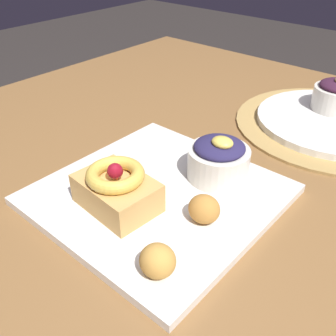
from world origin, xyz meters
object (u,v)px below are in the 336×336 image
(fritter_front, at_px, (158,261))
(back_plate, at_px, (332,121))
(cake_slice, at_px, (117,189))
(berry_ramekin, at_px, (219,159))
(front_plate, at_px, (158,195))
(fritter_middle, at_px, (204,209))

(fritter_front, bearing_deg, back_plate, 89.97)
(fritter_front, bearing_deg, cake_slice, 156.75)
(fritter_front, bearing_deg, berry_ramekin, 106.42)
(front_plate, relative_size, berry_ramekin, 3.34)
(front_plate, xyz_separation_m, fritter_middle, (0.08, -0.01, 0.02))
(front_plate, height_order, back_plate, back_plate)
(berry_ramekin, bearing_deg, back_plate, 79.02)
(front_plate, height_order, berry_ramekin, berry_ramekin)
(berry_ramekin, bearing_deg, cake_slice, -113.08)
(berry_ramekin, height_order, back_plate, berry_ramekin)
(front_plate, relative_size, cake_slice, 2.70)
(back_plate, bearing_deg, fritter_middle, -92.12)
(berry_ramekin, bearing_deg, fritter_front, -73.58)
(cake_slice, xyz_separation_m, berry_ramekin, (0.06, 0.14, 0.00))
(fritter_front, distance_m, back_plate, 0.48)
(cake_slice, height_order, back_plate, cake_slice)
(front_plate, xyz_separation_m, berry_ramekin, (0.04, 0.08, 0.04))
(fritter_front, bearing_deg, front_plate, 131.99)
(fritter_middle, height_order, back_plate, fritter_middle)
(fritter_middle, bearing_deg, fritter_front, -82.12)
(back_plate, bearing_deg, fritter_front, -90.03)
(berry_ramekin, height_order, fritter_front, berry_ramekin)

